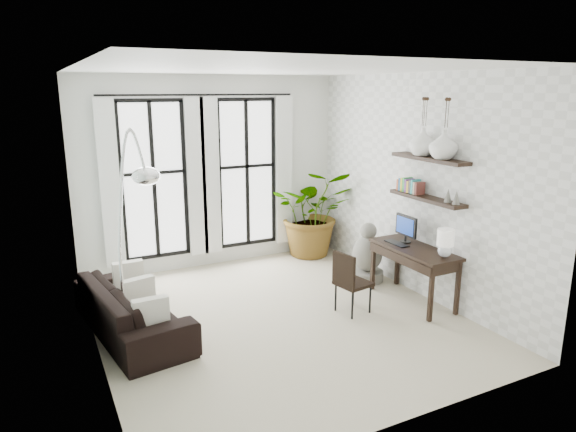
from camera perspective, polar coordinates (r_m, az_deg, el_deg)
floor at (r=6.98m, az=-1.13°, el=-11.25°), size 5.00×5.00×0.00m
ceiling at (r=6.32m, az=-1.28°, el=16.04°), size 5.00×5.00×0.00m
wall_left at (r=5.87m, az=-21.39°, el=-0.51°), size 0.00×5.00×5.00m
wall_right at (r=7.69m, az=14.11°, el=3.26°), size 0.00×5.00×5.00m
wall_back at (r=8.74m, az=-8.35°, el=4.78°), size 4.50×0.00×4.50m
windows at (r=8.62m, az=-9.45°, el=4.34°), size 3.26×0.13×2.65m
wall_shelves at (r=7.33m, az=15.05°, el=3.71°), size 0.25×1.30×0.60m
sofa at (r=6.76m, az=-17.00°, el=-9.80°), size 1.17×2.29×0.64m
throw_pillows at (r=6.70m, az=-16.26°, el=-8.26°), size 0.40×1.52×0.40m
plant at (r=9.29m, az=2.80°, el=0.43°), size 1.84×1.75×1.61m
desk at (r=7.39m, az=14.05°, el=-3.99°), size 0.58×1.36×1.20m
desk_chair at (r=6.97m, az=6.81°, el=-6.95°), size 0.48×0.48×0.87m
arc_lamp at (r=6.33m, az=-16.87°, el=2.23°), size 0.76×0.51×2.53m
buddha at (r=8.23m, az=8.82°, el=-4.45°), size 0.52×0.52×0.94m
vase_a at (r=7.04m, az=16.89°, el=7.62°), size 0.37×0.37×0.38m
vase_b at (r=7.34m, az=14.73°, el=7.99°), size 0.37×0.37×0.38m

